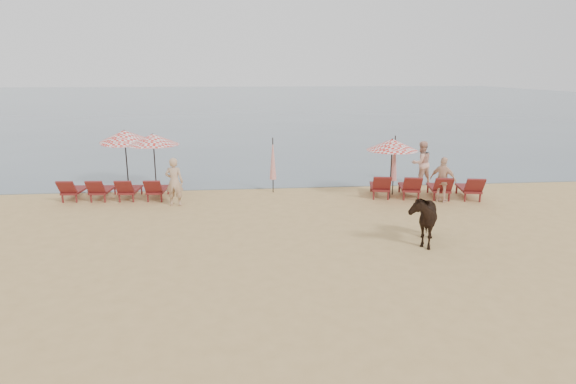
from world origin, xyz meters
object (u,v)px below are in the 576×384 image
at_px(lounger_cluster_right, 425,187).
at_px(umbrella_open_left_a, 153,139).
at_px(umbrella_open_right, 392,145).
at_px(beachgoer_right_a, 421,163).
at_px(beachgoer_left, 174,182).
at_px(lounger_cluster_left, 115,189).
at_px(beachgoer_right_b, 443,180).
at_px(umbrella_closed_right, 394,159).
at_px(cow, 422,217).
at_px(umbrella_open_left_b, 124,136).
at_px(umbrella_closed_left, 273,159).

relative_size(lounger_cluster_right, umbrella_open_left_a, 1.84).
height_order(umbrella_open_left_a, umbrella_open_right, umbrella_open_left_a).
bearing_deg(beachgoer_right_a, beachgoer_left, -0.26).
xyz_separation_m(lounger_cluster_left, beachgoer_right_b, (12.83, -1.55, 0.45)).
bearing_deg(beachgoer_left, umbrella_closed_right, -167.21).
distance_m(beachgoer_left, beachgoer_right_b, 10.35).
bearing_deg(cow, umbrella_open_left_b, 161.72).
relative_size(umbrella_open_left_b, beachgoer_left, 1.43).
bearing_deg(umbrella_open_left_b, umbrella_closed_right, -4.04).
bearing_deg(beachgoer_right_b, umbrella_closed_right, 4.80).
xyz_separation_m(umbrella_closed_right, beachgoer_right_a, (1.80, 1.65, -0.53)).
height_order(umbrella_open_right, beachgoer_right_b, umbrella_open_right).
distance_m(lounger_cluster_left, umbrella_open_left_b, 2.74).
xyz_separation_m(umbrella_closed_right, beachgoer_right_b, (1.57, -1.29, -0.63)).
bearing_deg(umbrella_closed_right, beachgoer_right_a, 42.51).
distance_m(umbrella_open_left_a, beachgoer_right_a, 11.75).
relative_size(umbrella_open_right, beachgoer_right_b, 1.37).
distance_m(beachgoer_right_a, beachgoer_right_b, 2.95).
height_order(umbrella_closed_left, beachgoer_right_b, umbrella_closed_left).
height_order(beachgoer_right_a, beachgoer_right_b, beachgoer_right_a).
bearing_deg(beachgoer_left, lounger_cluster_right, -171.69).
relative_size(lounger_cluster_right, beachgoer_left, 2.44).
bearing_deg(umbrella_closed_right, cow, -99.16).
distance_m(umbrella_closed_left, beachgoer_left, 4.24).
height_order(umbrella_open_right, umbrella_closed_left, umbrella_open_right).
relative_size(lounger_cluster_right, umbrella_closed_left, 1.94).
bearing_deg(umbrella_open_left_a, lounger_cluster_right, -22.08).
bearing_deg(beachgoer_right_a, lounger_cluster_right, 60.16).
xyz_separation_m(lounger_cluster_right, umbrella_open_left_a, (-10.99, 2.36, 1.74)).
distance_m(umbrella_open_right, umbrella_closed_right, 1.00).
height_order(umbrella_open_left_b, umbrella_open_right, umbrella_open_left_b).
relative_size(lounger_cluster_right, beachgoer_right_a, 2.29).
relative_size(umbrella_open_left_b, umbrella_open_right, 1.08).
relative_size(umbrella_closed_right, cow, 1.32).
relative_size(lounger_cluster_left, umbrella_closed_right, 1.65).
distance_m(umbrella_closed_right, beachgoer_left, 8.82).
height_order(umbrella_open_left_b, cow, umbrella_open_left_b).
bearing_deg(lounger_cluster_right, umbrella_closed_left, 176.09).
distance_m(umbrella_closed_right, beachgoer_right_a, 2.50).
distance_m(lounger_cluster_left, umbrella_open_right, 11.11).
bearing_deg(lounger_cluster_left, beachgoer_left, -19.04).
distance_m(lounger_cluster_right, umbrella_closed_left, 6.29).
xyz_separation_m(umbrella_open_right, beachgoer_left, (-8.44, -0.15, -1.27)).
bearing_deg(umbrella_open_left_b, umbrella_closed_left, -4.93).
bearing_deg(umbrella_open_left_b, cow, -30.23).
height_order(lounger_cluster_left, umbrella_open_right, umbrella_open_right).
relative_size(umbrella_closed_right, beachgoer_right_b, 1.39).
distance_m(umbrella_open_left_b, umbrella_closed_left, 6.48).
bearing_deg(umbrella_open_right, cow, -115.13).
bearing_deg(beachgoer_left, beachgoer_right_b, -175.13).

